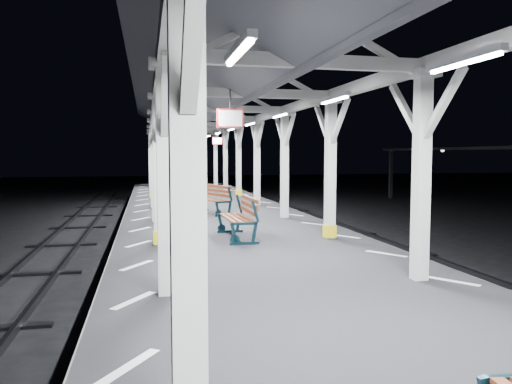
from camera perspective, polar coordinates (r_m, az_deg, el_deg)
name	(u,v)px	position (r m, az deg, el deg)	size (l,w,h in m)	color
ground	(268,311)	(9.88, 1.40, -13.40)	(120.00, 120.00, 0.00)	black
platform	(268,285)	(9.74, 1.41, -10.60)	(6.00, 50.00, 1.00)	black
hazard_stripes_left	(137,265)	(9.36, -13.47, -8.17)	(1.00, 48.00, 0.01)	silver
hazard_stripes_right	(386,254)	(10.47, 14.65, -6.85)	(1.00, 48.00, 0.01)	silver
track_right	(495,291)	(12.03, 25.62, -10.19)	(2.20, 60.00, 0.16)	#2D2D33
canopy	(269,70)	(9.51, 1.49, 13.74)	(5.40, 49.00, 4.65)	silver
bench_mid	(241,216)	(11.92, -1.72, -2.79)	(0.73, 1.84, 0.99)	black
bench_far	(214,198)	(16.94, -4.84, -0.74)	(1.23, 1.87, 0.95)	black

